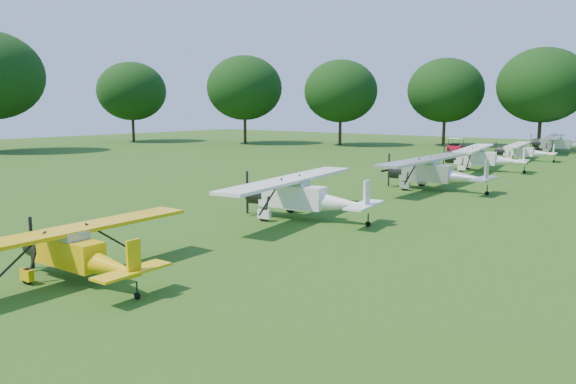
% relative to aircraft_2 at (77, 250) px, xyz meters
% --- Properties ---
extents(ground, '(160.00, 160.00, 0.00)m').
position_rel_aircraft_2_xyz_m(ground, '(-1.09, 9.89, -1.06)').
color(ground, '#244912').
rests_on(ground, ground).
extents(tree_belt, '(137.36, 130.27, 14.52)m').
position_rel_aircraft_2_xyz_m(tree_belt, '(2.48, 10.06, 6.97)').
color(tree_belt, black).
rests_on(tree_belt, ground).
extents(aircraft_2, '(5.78, 9.20, 1.81)m').
position_rel_aircraft_2_xyz_m(aircraft_2, '(0.00, 0.00, 0.00)').
color(aircraft_2, '#EAB809').
rests_on(aircraft_2, ground).
extents(aircraft_3, '(7.15, 11.33, 2.22)m').
position_rel_aircraft_2_xyz_m(aircraft_3, '(-0.38, 12.44, 0.24)').
color(aircraft_3, white).
rests_on(aircraft_3, ground).
extents(aircraft_4, '(7.26, 11.53, 2.28)m').
position_rel_aircraft_2_xyz_m(aircraft_4, '(0.65, 25.72, 0.27)').
color(aircraft_4, silver).
rests_on(aircraft_4, ground).
extents(aircraft_5, '(7.13, 11.28, 2.22)m').
position_rel_aircraft_2_xyz_m(aircraft_5, '(-0.73, 38.77, 0.24)').
color(aircraft_5, white).
rests_on(aircraft_5, ground).
extents(aircraft_6, '(5.97, 9.48, 1.86)m').
position_rel_aircraft_2_xyz_m(aircraft_6, '(-0.63, 50.73, 0.03)').
color(aircraft_6, white).
rests_on(aircraft_6, ground).
extents(aircraft_7, '(7.11, 11.26, 2.21)m').
position_rel_aircraft_2_xyz_m(aircraft_7, '(0.01, 63.38, 0.23)').
color(aircraft_7, silver).
rests_on(aircraft_7, ground).
extents(golf_cart, '(2.10, 1.51, 1.64)m').
position_rel_aircraft_2_xyz_m(golf_cart, '(-10.82, 58.26, -0.51)').
color(golf_cart, '#A60B25').
rests_on(golf_cart, ground).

